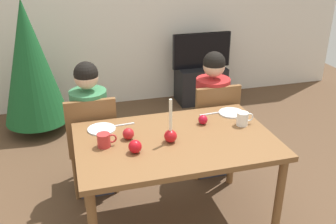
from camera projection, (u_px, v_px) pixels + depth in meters
ground_plane at (175, 222)px, 2.99m from camera, size 7.68×7.68×0.00m
back_wall at (116, 4)px, 4.73m from camera, size 6.40×0.10×2.60m
dining_table at (176, 149)px, 2.71m from camera, size 1.40×0.90×0.75m
chair_left at (92, 139)px, 3.17m from camera, size 0.40×0.40×0.90m
chair_right at (212, 123)px, 3.44m from camera, size 0.40×0.40×0.90m
person_left_child at (91, 131)px, 3.18m from camera, size 0.30×0.30×1.17m
person_right_child at (211, 116)px, 3.44m from camera, size 0.30×0.30×1.17m
tv_stand at (200, 84)px, 5.16m from camera, size 0.64×0.40×0.48m
tv at (202, 50)px, 4.97m from camera, size 0.79×0.05×0.46m
christmas_tree at (30, 63)px, 4.10m from camera, size 0.72×0.72×1.58m
candle_centerpiece at (171, 133)px, 2.61m from camera, size 0.09×0.09×0.32m
plate_left at (102, 129)px, 2.80m from camera, size 0.21×0.21×0.01m
plate_right at (231, 113)px, 3.06m from camera, size 0.20×0.20×0.01m
mug_left at (104, 140)px, 2.56m from camera, size 0.13×0.09×0.10m
mug_right at (243, 119)px, 2.86m from camera, size 0.13×0.09×0.10m
fork_left at (123, 125)px, 2.87m from camera, size 0.18×0.03×0.01m
fork_right at (210, 114)px, 3.05m from camera, size 0.18×0.03×0.01m
apple_near_candle at (135, 147)px, 2.48m from camera, size 0.09×0.09×0.09m
apple_by_left_plate at (128, 134)px, 2.66m from camera, size 0.08×0.08×0.08m
apple_by_right_mug at (203, 120)px, 2.88m from camera, size 0.07×0.07×0.07m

